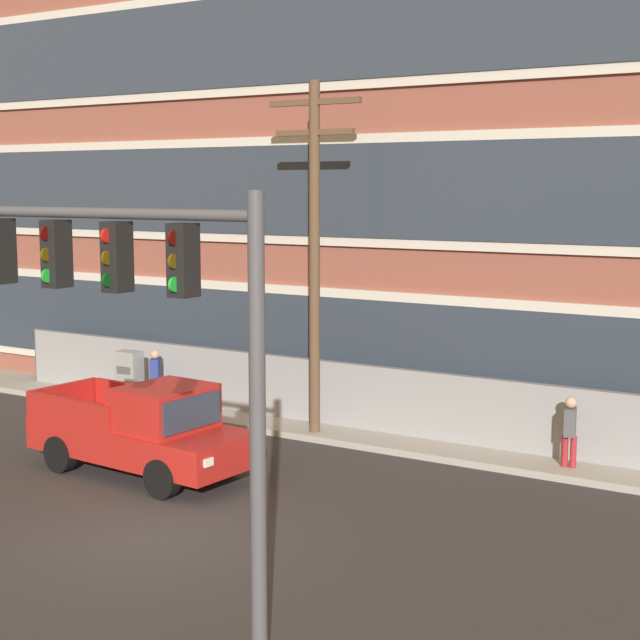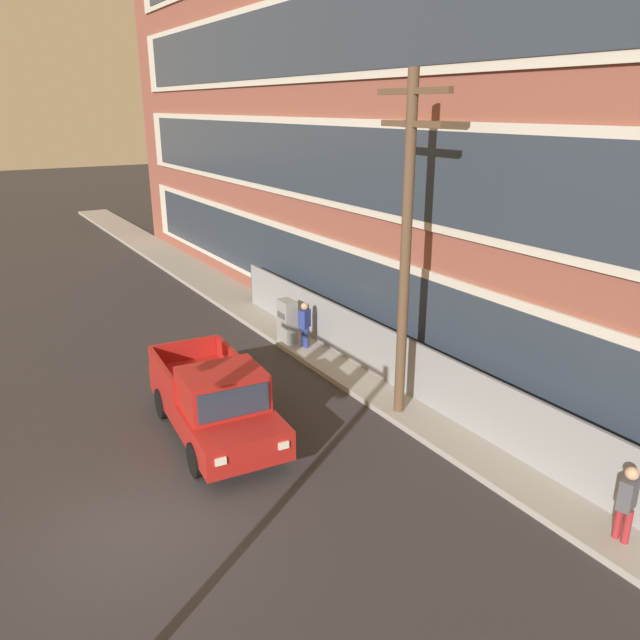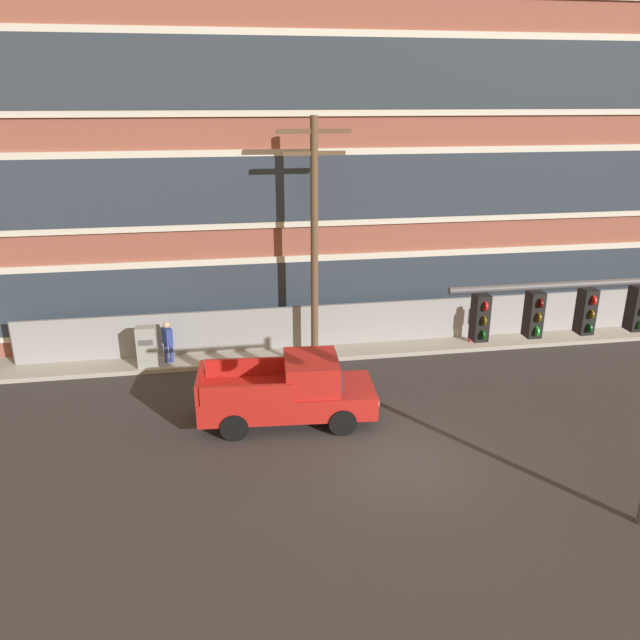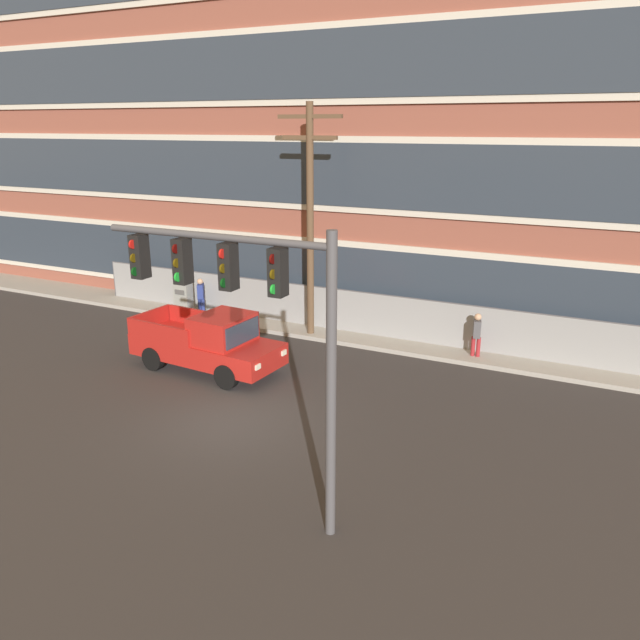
{
  "view_description": "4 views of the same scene",
  "coord_description": "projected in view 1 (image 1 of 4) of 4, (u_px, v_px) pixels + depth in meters",
  "views": [
    {
      "loc": [
        11.08,
        -12.46,
        6.12
      ],
      "look_at": [
        1.22,
        3.54,
        3.54
      ],
      "focal_mm": 55.0,
      "sensor_mm": 36.0,
      "label": 1
    },
    {
      "loc": [
        10.23,
        -2.11,
        7.74
      ],
      "look_at": [
        -1.48,
        5.04,
        3.03
      ],
      "focal_mm": 35.0,
      "sensor_mm": 36.0,
      "label": 2
    },
    {
      "loc": [
        -4.64,
        -13.6,
        9.14
      ],
      "look_at": [
        -1.99,
        2.03,
        3.44
      ],
      "focal_mm": 35.0,
      "sensor_mm": 36.0,
      "label": 3
    },
    {
      "loc": [
        9.01,
        -12.86,
        7.8
      ],
      "look_at": [
        1.8,
        1.86,
        2.65
      ],
      "focal_mm": 35.0,
      "sensor_mm": 36.0,
      "label": 4
    }
  ],
  "objects": [
    {
      "name": "ground_plane",
      "position": [
        155.0,
        539.0,
        17.1
      ],
      "size": [
        160.0,
        160.0,
        0.0
      ],
      "primitive_type": "plane",
      "color": "#333030"
    },
    {
      "name": "electrical_cabinet",
      "position": [
        130.0,
        381.0,
        26.88
      ],
      "size": [
        0.69,
        0.46,
        1.64
      ],
      "color": "#939993",
      "rests_on": "ground"
    },
    {
      "name": "pedestrian_near_cabinet",
      "position": [
        570.0,
        430.0,
        20.81
      ],
      "size": [
        0.33,
        0.45,
        1.69
      ],
      "color": "maroon",
      "rests_on": "ground"
    },
    {
      "name": "sidewalk_building_side",
      "position": [
        373.0,
        436.0,
        23.82
      ],
      "size": [
        80.0,
        2.08,
        0.16
      ],
      "primitive_type": "cube",
      "color": "#9E9B93",
      "rests_on": "ground"
    },
    {
      "name": "brick_mill_building",
      "position": [
        452.0,
        121.0,
        27.96
      ],
      "size": [
        54.57,
        10.05,
        15.89
      ],
      "color": "brown",
      "rests_on": "ground"
    },
    {
      "name": "pedestrian_by_fence",
      "position": [
        155.0,
        376.0,
        26.73
      ],
      "size": [
        0.4,
        0.47,
        1.69
      ],
      "color": "navy",
      "rests_on": "ground"
    },
    {
      "name": "pickup_truck_red",
      "position": [
        145.0,
        432.0,
        20.78
      ],
      "size": [
        5.29,
        2.4,
        2.0
      ],
      "color": "#AD1E19",
      "rests_on": "ground"
    },
    {
      "name": "chain_link_fence",
      "position": [
        567.0,
        425.0,
        21.44
      ],
      "size": [
        33.3,
        0.06,
        1.8
      ],
      "color": "gray",
      "rests_on": "ground"
    },
    {
      "name": "utility_pole_near_corner",
      "position": [
        315.0,
        244.0,
        23.32
      ],
      "size": [
        2.47,
        0.26,
        8.57
      ],
      "color": "brown",
      "rests_on": "ground"
    },
    {
      "name": "traffic_signal_mast",
      "position": [
        146.0,
        314.0,
        12.31
      ],
      "size": [
        5.09,
        0.43,
        6.07
      ],
      "color": "#4C4C51",
      "rests_on": "ground"
    }
  ]
}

